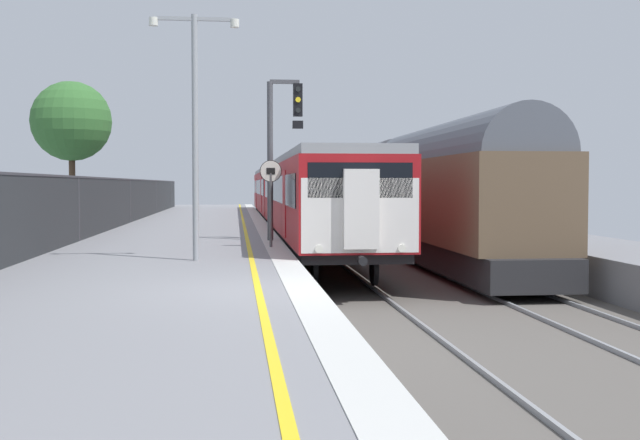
{
  "coord_description": "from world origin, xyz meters",
  "views": [
    {
      "loc": [
        -0.72,
        -12.77,
        1.72
      ],
      "look_at": [
        1.49,
        7.67,
        0.79
      ],
      "focal_mm": 44.1,
      "sensor_mm": 36.0,
      "label": 1
    }
  ],
  "objects_px": {
    "signal_gantry": "(279,140)",
    "speed_limit_sign": "(271,191)",
    "background_tree_centre": "(71,124)",
    "platform_lamp_mid": "(195,116)",
    "freight_train_adjacent_track": "(400,189)",
    "commuter_train_at_platform": "(294,194)"
  },
  "relations": [
    {
      "from": "freight_train_adjacent_track",
      "to": "background_tree_centre",
      "type": "relative_size",
      "value": 4.75
    },
    {
      "from": "speed_limit_sign",
      "to": "platform_lamp_mid",
      "type": "relative_size",
      "value": 0.43
    },
    {
      "from": "commuter_train_at_platform",
      "to": "platform_lamp_mid",
      "type": "distance_m",
      "value": 20.39
    },
    {
      "from": "speed_limit_sign",
      "to": "platform_lamp_mid",
      "type": "height_order",
      "value": "platform_lamp_mid"
    },
    {
      "from": "signal_gantry",
      "to": "platform_lamp_mid",
      "type": "bearing_deg",
      "value": -110.07
    },
    {
      "from": "freight_train_adjacent_track",
      "to": "speed_limit_sign",
      "type": "height_order",
      "value": "freight_train_adjacent_track"
    },
    {
      "from": "freight_train_adjacent_track",
      "to": "platform_lamp_mid",
      "type": "bearing_deg",
      "value": -118.55
    },
    {
      "from": "freight_train_adjacent_track",
      "to": "signal_gantry",
      "type": "distance_m",
      "value": 9.86
    },
    {
      "from": "platform_lamp_mid",
      "to": "speed_limit_sign",
      "type": "bearing_deg",
      "value": 62.04
    },
    {
      "from": "commuter_train_at_platform",
      "to": "signal_gantry",
      "type": "xyz_separation_m",
      "value": [
        -1.47,
        -13.83,
        1.8
      ]
    },
    {
      "from": "signal_gantry",
      "to": "speed_limit_sign",
      "type": "bearing_deg",
      "value": -98.17
    },
    {
      "from": "freight_train_adjacent_track",
      "to": "background_tree_centre",
      "type": "xyz_separation_m",
      "value": [
        -14.21,
        4.64,
        2.96
      ]
    },
    {
      "from": "signal_gantry",
      "to": "platform_lamp_mid",
      "type": "distance_m",
      "value": 6.51
    },
    {
      "from": "commuter_train_at_platform",
      "to": "background_tree_centre",
      "type": "xyz_separation_m",
      "value": [
        -10.2,
        -1.14,
        3.21
      ]
    },
    {
      "from": "speed_limit_sign",
      "to": "background_tree_centre",
      "type": "bearing_deg",
      "value": 118.64
    },
    {
      "from": "freight_train_adjacent_track",
      "to": "commuter_train_at_platform",
      "type": "bearing_deg",
      "value": 124.72
    },
    {
      "from": "speed_limit_sign",
      "to": "background_tree_centre",
      "type": "xyz_separation_m",
      "value": [
        -8.36,
        15.3,
        2.95
      ]
    },
    {
      "from": "freight_train_adjacent_track",
      "to": "speed_limit_sign",
      "type": "xyz_separation_m",
      "value": [
        -5.85,
        -10.67,
        0.01
      ]
    },
    {
      "from": "signal_gantry",
      "to": "background_tree_centre",
      "type": "distance_m",
      "value": 15.47
    },
    {
      "from": "signal_gantry",
      "to": "background_tree_centre",
      "type": "relative_size",
      "value": 0.77
    },
    {
      "from": "background_tree_centre",
      "to": "platform_lamp_mid",
      "type": "bearing_deg",
      "value": -70.93
    },
    {
      "from": "speed_limit_sign",
      "to": "background_tree_centre",
      "type": "relative_size",
      "value": 0.37
    }
  ]
}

